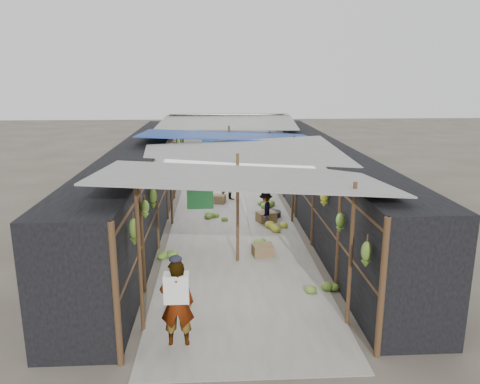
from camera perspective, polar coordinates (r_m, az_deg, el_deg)
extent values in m
plane|color=#6B6356|center=(8.59, 0.77, -16.11)|extent=(80.00, 80.00, 0.00)
cube|color=#9E998E|center=(14.57, -0.98, -3.13)|extent=(3.60, 16.00, 0.02)
cube|color=black|center=(14.43, -11.78, 1.09)|extent=(1.40, 15.00, 2.30)
cube|color=black|center=(14.62, 9.64, 1.36)|extent=(1.40, 15.00, 2.30)
cube|color=brown|center=(11.54, 2.79, -7.13)|extent=(0.54, 0.45, 0.29)
cube|color=brown|center=(14.11, 3.21, -3.08)|extent=(0.64, 0.58, 0.32)
cube|color=brown|center=(16.15, -2.66, -0.89)|extent=(0.56, 0.51, 0.30)
cylinder|color=black|center=(14.67, 3.81, -2.70)|extent=(0.61, 0.61, 0.18)
imported|color=white|center=(7.80, -7.68, -13.27)|extent=(0.55, 0.36, 1.50)
imported|color=#1F509F|center=(16.38, -1.33, 1.35)|extent=(0.78, 0.66, 1.42)
imported|color=#524D47|center=(13.70, 3.14, -2.08)|extent=(0.47, 0.71, 1.02)
cylinder|color=brown|center=(8.10, -12.14, -8.14)|extent=(0.07, 0.07, 2.60)
cylinder|color=brown|center=(8.33, 13.37, -7.57)|extent=(0.07, 0.07, 2.60)
cylinder|color=brown|center=(10.85, -0.29, -2.08)|extent=(0.07, 0.07, 2.60)
cylinder|color=brown|center=(13.80, -8.42, 1.29)|extent=(0.07, 0.07, 2.60)
cylinder|color=brown|center=(13.93, 6.49, 1.48)|extent=(0.07, 0.07, 2.60)
cylinder|color=brown|center=(16.69, -1.34, 3.65)|extent=(0.07, 0.07, 2.60)
cylinder|color=brown|center=(19.68, -6.89, 5.15)|extent=(0.07, 0.07, 2.60)
cylinder|color=brown|center=(19.77, 3.62, 5.27)|extent=(0.07, 0.07, 2.60)
cube|color=gray|center=(8.61, 0.37, 1.90)|extent=(5.21, 3.19, 0.52)
cube|color=gray|center=(11.79, 0.38, 4.47)|extent=(5.23, 3.73, 0.50)
cube|color=navy|center=(15.03, -1.55, 6.93)|extent=(5.40, 3.60, 0.41)
cube|color=gray|center=(18.30, -1.55, 8.52)|extent=(5.37, 3.66, 0.27)
cube|color=gray|center=(20.68, -1.46, 9.44)|extent=(5.00, 1.99, 0.24)
cylinder|color=brown|center=(14.16, -9.16, 4.68)|extent=(0.06, 15.00, 0.06)
cylinder|color=brown|center=(14.31, 7.04, 4.85)|extent=(0.06, 15.00, 0.06)
cylinder|color=gray|center=(14.10, -1.02, 4.82)|extent=(0.02, 15.00, 0.02)
cube|color=silver|center=(16.74, 1.02, 5.34)|extent=(0.60, 0.03, 0.55)
cube|color=#236A31|center=(10.62, -4.90, -0.25)|extent=(0.60, 0.03, 0.70)
cube|color=#1E528A|center=(18.78, -3.69, 6.19)|extent=(0.65, 0.03, 0.60)
cube|color=#184A9D|center=(13.94, -0.60, 3.46)|extent=(0.70, 0.03, 0.60)
cube|color=navy|center=(13.20, 0.63, 2.74)|extent=(0.55, 0.03, 0.65)
ellipsoid|color=#5A7F29|center=(8.02, -12.80, -4.78)|extent=(0.16, 0.14, 0.48)
ellipsoid|color=#5A7F29|center=(9.24, -11.51, -2.08)|extent=(0.16, 0.14, 0.37)
ellipsoid|color=#5A7F29|center=(10.39, -10.58, -0.78)|extent=(0.18, 0.15, 0.47)
ellipsoid|color=#5A7F29|center=(12.18, -9.51, 1.48)|extent=(0.18, 0.16, 0.37)
ellipsoid|color=#ACAD2C|center=(13.83, -8.75, 2.10)|extent=(0.15, 0.13, 0.60)
ellipsoid|color=#5A7F29|center=(14.99, -8.34, 3.58)|extent=(0.15, 0.13, 0.38)
ellipsoid|color=#5A7F29|center=(16.11, -8.00, 4.55)|extent=(0.15, 0.13, 0.36)
ellipsoid|color=#5A7F29|center=(17.61, -7.60, 5.66)|extent=(0.14, 0.12, 0.53)
ellipsoid|color=#5A7F29|center=(19.68, -7.15, 6.24)|extent=(0.15, 0.13, 0.45)
ellipsoid|color=#ACAD2C|center=(20.78, -6.95, 6.87)|extent=(0.18, 0.16, 0.54)
ellipsoid|color=#5A7F29|center=(7.79, 15.14, -7.35)|extent=(0.18, 0.15, 0.44)
ellipsoid|color=#5A7F29|center=(9.20, 12.14, -3.66)|extent=(0.18, 0.15, 0.39)
ellipsoid|color=#ACAD2C|center=(10.43, 10.24, -0.68)|extent=(0.19, 0.16, 0.41)
ellipsoid|color=#5A7F29|center=(12.16, 8.30, 1.10)|extent=(0.17, 0.14, 0.42)
ellipsoid|color=#ACAD2C|center=(13.43, 7.20, 2.88)|extent=(0.15, 0.12, 0.43)
ellipsoid|color=#5A7F29|center=(15.06, 6.07, 3.54)|extent=(0.16, 0.14, 0.41)
ellipsoid|color=#5A7F29|center=(16.77, 5.12, 5.49)|extent=(0.17, 0.15, 0.38)
ellipsoid|color=#ACAD2C|center=(18.05, 4.53, 5.39)|extent=(0.18, 0.15, 0.36)
ellipsoid|color=#ACAD2C|center=(19.50, 3.95, 6.29)|extent=(0.16, 0.14, 0.54)
ellipsoid|color=#5A7F29|center=(20.76, 3.52, 6.43)|extent=(0.20, 0.17, 0.37)
ellipsoid|color=#5A7F29|center=(12.11, 2.70, -6.15)|extent=(0.53, 0.45, 0.26)
ellipsoid|color=#5A7F29|center=(16.15, -5.72, -0.95)|extent=(0.60, 0.51, 0.30)
ellipsoid|color=#5A7F29|center=(14.29, -3.22, -2.83)|extent=(0.67, 0.57, 0.34)
ellipsoid|color=#5A7F29|center=(15.70, 3.28, -1.48)|extent=(0.46, 0.39, 0.23)
ellipsoid|color=#ACAD2C|center=(18.02, 2.96, 0.62)|extent=(0.53, 0.45, 0.26)
ellipsoid|color=#ACAD2C|center=(13.39, 4.67, -4.20)|extent=(0.52, 0.44, 0.26)
ellipsoid|color=#5A7F29|center=(11.66, -8.83, -7.20)|extent=(0.47, 0.40, 0.24)
ellipsoid|color=#5A7F29|center=(19.14, -6.33, 1.33)|extent=(0.50, 0.42, 0.25)
ellipsoid|color=#5A7F29|center=(10.07, 9.30, -10.42)|extent=(0.69, 0.59, 0.35)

